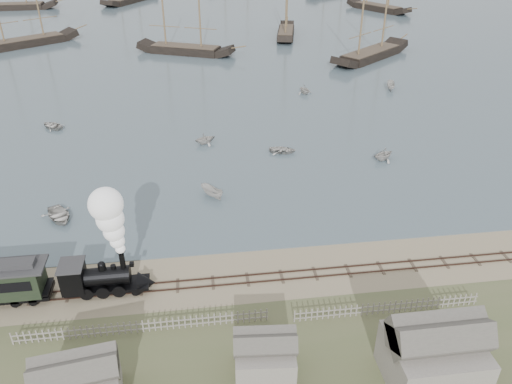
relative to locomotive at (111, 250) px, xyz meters
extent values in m
plane|color=tan|center=(8.94, 2.00, -4.29)|extent=(600.00, 600.00, 0.00)
cube|color=#3E2921|center=(8.94, -0.50, -4.19)|extent=(120.00, 0.08, 0.12)
cube|color=#3E2921|center=(8.94, 0.50, -4.19)|extent=(120.00, 0.08, 0.12)
cube|color=#413329|center=(8.94, 0.00, -4.26)|extent=(120.00, 1.80, 0.06)
cube|color=black|center=(-0.76, 0.00, -3.58)|extent=(6.76, 1.99, 0.25)
cylinder|color=black|center=(-1.15, 0.00, -2.59)|extent=(4.18, 1.49, 1.49)
cube|color=black|center=(-3.34, 0.00, -2.39)|extent=(1.79, 2.19, 2.29)
cube|color=#313134|center=(-3.34, 0.00, -1.20)|extent=(1.99, 2.39, 0.12)
cylinder|color=black|center=(0.73, 0.00, -1.25)|extent=(0.44, 0.44, 1.59)
sphere|color=black|center=(-0.96, 0.00, -1.43)|extent=(0.64, 0.64, 0.64)
cone|color=black|center=(2.42, 0.00, -3.68)|extent=(1.39, 1.99, 1.99)
cube|color=black|center=(1.43, 0.00, -1.59)|extent=(0.35, 0.35, 0.35)
imported|color=#B9B6B0|center=(-8.83, 1.77, -3.94)|extent=(3.09, 3.79, 0.69)
imported|color=#B9B6B0|center=(-7.13, 11.98, -3.80)|extent=(5.11, 4.61, 0.87)
imported|color=#B9B6B0|center=(8.57, 28.65, -3.46)|extent=(3.37, 3.60, 1.53)
imported|color=#B9B6B0|center=(8.67, 14.41, -3.63)|extent=(3.10, 2.97, 1.21)
imported|color=#B9B6B0|center=(18.48, 24.54, -3.87)|extent=(3.34, 4.04, 0.73)
imported|color=#B9B6B0|center=(30.70, 20.74, -3.42)|extent=(3.76, 3.95, 1.62)
imported|color=#B9B6B0|center=(41.62, 47.06, -3.57)|extent=(3.65, 2.26, 1.32)
imported|color=#B9B6B0|center=(-13.07, 37.09, -3.85)|extent=(4.41, 4.50, 0.76)
imported|color=#B9B6B0|center=(26.29, 46.88, -3.46)|extent=(3.58, 3.34, 1.53)
camera|label=1|loc=(7.22, -33.29, 23.94)|focal=35.00mm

